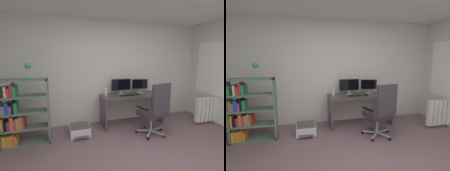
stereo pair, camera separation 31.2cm
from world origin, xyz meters
TOP-DOWN VIEW (x-y plane):
  - wall_back at (0.00, 2.36)m, footprint 5.06×0.10m
  - window_pane at (2.53, 1.37)m, footprint 0.01×1.13m
  - window_frame at (2.52, 1.37)m, footprint 0.02×1.21m
  - desk at (0.51, 1.95)m, footprint 1.50×0.60m
  - monitor_main at (0.28, 2.10)m, footprint 0.49×0.18m
  - monitor_secondary at (0.79, 2.10)m, footprint 0.39×0.18m
  - keyboard at (0.35, 1.87)m, footprint 0.34×0.13m
  - computer_mouse at (0.62, 1.88)m, footprint 0.08×0.11m
  - desktop_speaker at (-0.13, 2.05)m, footprint 0.07×0.07m
  - office_chair at (0.68, 1.19)m, footprint 0.63×0.66m
  - bookshelf at (-1.90, 1.67)m, footprint 0.85×0.30m
  - desk_lamp at (-1.69, 1.67)m, footprint 0.11×0.11m
  - printer at (-0.80, 1.72)m, footprint 0.41×0.49m
  - radiator at (2.43, 1.37)m, footprint 0.94×0.10m

SIDE VIEW (x-z plane):
  - printer at x=-0.80m, z-range 0.00..0.21m
  - radiator at x=2.43m, z-range 0.06..0.66m
  - desk at x=0.51m, z-range 0.18..0.91m
  - bookshelf at x=-1.90m, z-range -0.03..1.22m
  - office_chair at x=0.68m, z-range 0.03..1.16m
  - keyboard at x=0.35m, z-range 0.74..0.76m
  - computer_mouse at x=0.62m, z-range 0.74..0.77m
  - desktop_speaker at x=-0.13m, z-range 0.74..0.91m
  - monitor_secondary at x=0.79m, z-range 0.77..1.12m
  - monitor_main at x=0.28m, z-range 0.77..1.14m
  - wall_back at x=0.00m, z-range 0.00..2.53m
  - window_pane at x=2.53m, z-range 0.73..1.98m
  - window_frame at x=2.52m, z-range 0.69..2.02m
  - desk_lamp at x=-1.69m, z-range 1.30..1.58m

